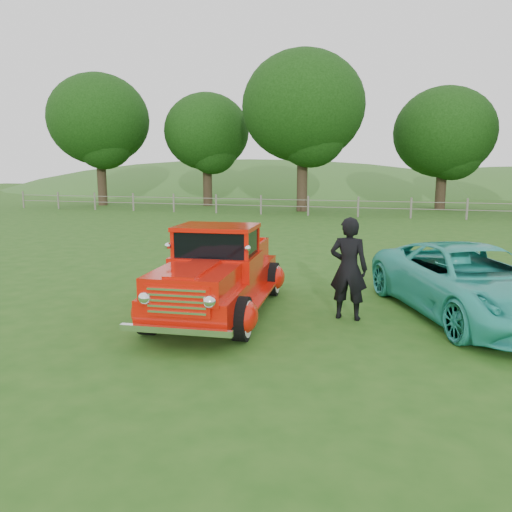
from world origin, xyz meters
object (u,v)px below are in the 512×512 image
(tree_far_west, at_px, (99,120))
(tree_mid_west, at_px, (207,132))
(man, at_px, (349,269))
(tree_near_east, at_px, (444,133))
(tree_near_west, at_px, (303,107))
(red_pickup, at_px, (218,274))
(teal_sedan, at_px, (471,282))

(tree_far_west, bearing_deg, tree_mid_west, 14.04)
(tree_mid_west, height_order, man, tree_mid_west)
(tree_near_east, xyz_separation_m, man, (-3.36, -27.69, -4.26))
(tree_near_west, bearing_deg, tree_near_east, 23.96)
(tree_far_west, bearing_deg, tree_near_west, -3.58)
(tree_near_west, height_order, man, tree_near_west)
(tree_far_west, xyz_separation_m, man, (21.64, -24.69, -5.50))
(tree_near_east, distance_m, red_pickup, 28.97)
(teal_sedan, bearing_deg, man, 174.84)
(tree_near_west, bearing_deg, man, -76.61)
(tree_near_east, bearing_deg, tree_far_west, -173.16)
(tree_mid_west, relative_size, teal_sedan, 1.67)
(tree_far_west, relative_size, tree_near_east, 1.19)
(tree_far_west, xyz_separation_m, tree_mid_west, (8.00, 2.00, -0.94))
(red_pickup, distance_m, man, 2.56)
(tree_near_east, relative_size, red_pickup, 1.63)
(tree_mid_west, height_order, tree_near_east, tree_mid_west)
(tree_near_west, distance_m, tree_near_east, 9.97)
(tree_mid_west, bearing_deg, red_pickup, -67.64)
(tree_far_west, height_order, tree_mid_west, tree_far_west)
(tree_mid_west, height_order, teal_sedan, tree_mid_west)
(red_pickup, bearing_deg, tree_mid_west, 107.36)
(red_pickup, distance_m, teal_sedan, 4.94)
(tree_far_west, relative_size, teal_sedan, 1.96)
(tree_far_west, distance_m, tree_near_east, 25.21)
(tree_far_west, bearing_deg, tree_near_east, 6.84)
(tree_near_west, relative_size, tree_near_east, 1.25)
(tree_mid_west, distance_m, man, 30.32)
(tree_near_west, bearing_deg, teal_sedan, -70.92)
(teal_sedan, relative_size, man, 2.56)
(tree_far_west, height_order, tree_near_east, tree_far_west)
(tree_mid_west, xyz_separation_m, man, (13.64, -26.69, -4.56))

